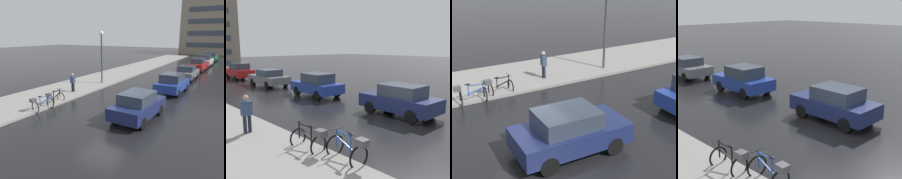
# 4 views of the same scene
# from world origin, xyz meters

# --- Properties ---
(ground_plane) EXTENTS (140.00, 140.00, 0.00)m
(ground_plane) POSITION_xyz_m (0.00, 0.00, 0.00)
(ground_plane) COLOR black
(bicycle_nearest) EXTENTS (0.82, 1.47, 1.00)m
(bicycle_nearest) POSITION_xyz_m (-3.68, -1.25, 0.50)
(bicycle_nearest) COLOR black
(bicycle_nearest) RESTS_ON ground
(bicycle_second) EXTENTS (0.75, 1.39, 0.97)m
(bicycle_second) POSITION_xyz_m (-4.01, 0.20, 0.49)
(bicycle_second) COLOR black
(bicycle_second) RESTS_ON ground
(car_navy) EXTENTS (1.97, 3.98, 1.58)m
(car_navy) POSITION_xyz_m (2.02, 0.67, 0.80)
(car_navy) COLOR navy
(car_navy) RESTS_ON ground
(car_blue) EXTENTS (1.96, 3.90, 1.62)m
(car_blue) POSITION_xyz_m (2.05, 7.37, 0.81)
(car_blue) COLOR navy
(car_blue) RESTS_ON ground
(car_grey) EXTENTS (1.91, 4.22, 1.47)m
(car_grey) POSITION_xyz_m (1.81, 13.68, 0.74)
(car_grey) COLOR slate
(car_grey) RESTS_ON ground
(car_red) EXTENTS (2.03, 4.29, 1.68)m
(car_red) POSITION_xyz_m (1.89, 20.11, 0.84)
(car_red) COLOR #AD1919
(car_red) RESTS_ON ground
(pedestrian) EXTENTS (0.42, 0.28, 1.64)m
(pedestrian) POSITION_xyz_m (-4.84, 3.14, 0.93)
(pedestrian) COLOR #1E2333
(pedestrian) RESTS_ON ground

